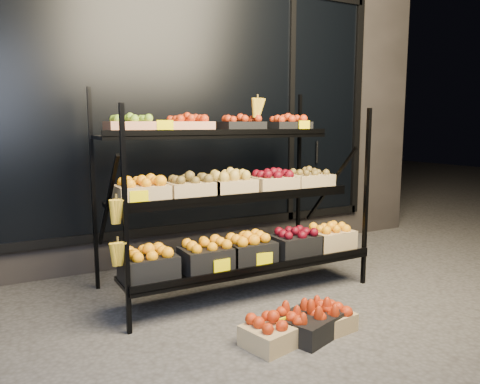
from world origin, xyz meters
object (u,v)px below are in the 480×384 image
display_rack (234,196)px  floor_crate_left (275,330)px  floor_crate_midright (326,318)px  floor_crate_midleft (311,321)px

display_rack → floor_crate_left: 1.25m
display_rack → floor_crate_midright: bearing=-81.3°
floor_crate_midleft → floor_crate_midright: size_ratio=1.32×
floor_crate_left → display_rack: bearing=62.7°
floor_crate_left → floor_crate_midright: (0.40, -0.01, -0.01)m
floor_crate_midright → display_rack: bearing=92.0°
floor_crate_left → floor_crate_midleft: size_ratio=0.88×
display_rack → floor_crate_left: size_ratio=4.97×
display_rack → floor_crate_midleft: 1.22m
floor_crate_left → floor_crate_midright: floor_crate_left is taller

